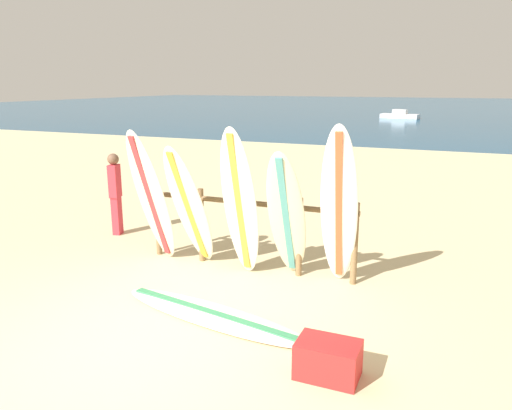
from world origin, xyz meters
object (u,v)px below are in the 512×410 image
at_px(surfboard_leaning_far_left, 151,198).
at_px(surfboard_leaning_center_right, 339,208).
at_px(surfboard_rack, 248,222).
at_px(small_boat_offshore, 400,115).
at_px(cooler_box, 328,359).
at_px(surfboard_leaning_center_left, 240,204).
at_px(surfboard_lying_on_sand, 213,315).
at_px(beachgoer_standing, 115,190).
at_px(surfboard_leaning_left, 189,207).
at_px(surfboard_leaning_center, 286,216).

xyz_separation_m(surfboard_leaning_far_left, surfboard_leaning_center_right, (2.85, 0.16, 0.08)).
xyz_separation_m(surfboard_rack, small_boat_offshore, (-1.90, 34.45, -0.47)).
xyz_separation_m(small_boat_offshore, cooler_box, (3.76, -36.80, -0.08)).
bearing_deg(surfboard_leaning_center_left, small_boat_offshore, 93.20).
bearing_deg(surfboard_lying_on_sand, surfboard_leaning_center_right, 51.29).
distance_m(surfboard_rack, small_boat_offshore, 34.50).
bearing_deg(beachgoer_standing, surfboard_leaning_center_left, -19.20).
distance_m(surfboard_leaning_left, surfboard_leaning_center, 1.49).
bearing_deg(surfboard_leaning_center_right, small_boat_offshore, 95.48).
distance_m(surfboard_rack, surfboard_lying_on_sand, 1.85).
xyz_separation_m(surfboard_leaning_left, surfboard_leaning_center_right, (2.21, 0.13, 0.18)).
distance_m(beachgoer_standing, small_boat_offshore, 33.82).
relative_size(surfboard_leaning_far_left, surfboard_lying_on_sand, 0.76).
bearing_deg(cooler_box, surfboard_leaning_left, 143.33).
xyz_separation_m(beachgoer_standing, cooler_box, (4.81, -3.00, -0.66)).
bearing_deg(surfboard_leaning_far_left, cooler_box, -30.52).
bearing_deg(cooler_box, beachgoer_standing, 148.05).
distance_m(surfboard_lying_on_sand, small_boat_offshore, 36.20).
distance_m(surfboard_leaning_far_left, surfboard_leaning_center_right, 2.86).
xyz_separation_m(surfboard_leaning_center_left, surfboard_lying_on_sand, (0.23, -1.29, -1.07)).
bearing_deg(surfboard_leaning_center_right, cooler_box, -78.40).
distance_m(surfboard_leaning_center, small_boat_offshore, 34.85).
relative_size(beachgoer_standing, cooler_box, 2.53).
distance_m(surfboard_leaning_center, surfboard_leaning_center_right, 0.74).
bearing_deg(surfboard_leaning_far_left, surfboard_rack, 16.30).
bearing_deg(surfboard_leaning_center_right, surfboard_rack, 169.96).
bearing_deg(surfboard_leaning_center_left, surfboard_rack, 96.42).
bearing_deg(surfboard_leaning_center, surfboard_leaning_far_left, -176.77).
height_order(surfboard_rack, beachgoer_standing, beachgoer_standing).
distance_m(surfboard_leaning_far_left, surfboard_lying_on_sand, 2.36).
relative_size(surfboard_leaning_center_left, surfboard_leaning_center_right, 0.97).
bearing_deg(surfboard_lying_on_sand, surfboard_leaning_left, 128.98).
bearing_deg(small_boat_offshore, cooler_box, -84.16).
height_order(surfboard_leaning_left, small_boat_offshore, surfboard_leaning_left).
xyz_separation_m(surfboard_leaning_far_left, surfboard_leaning_center, (2.13, 0.12, -0.10)).
bearing_deg(small_boat_offshore, surfboard_leaning_far_left, -89.21).
distance_m(surfboard_lying_on_sand, cooler_box, 1.72).
bearing_deg(surfboard_lying_on_sand, small_boat_offshore, 93.45).
bearing_deg(surfboard_leaning_left, surfboard_leaning_center, 3.53).
bearing_deg(surfboard_leaning_far_left, small_boat_offshore, 90.79).
xyz_separation_m(surfboard_rack, beachgoer_standing, (-2.95, 0.65, 0.11)).
bearing_deg(small_boat_offshore, surfboard_rack, -86.84).
bearing_deg(surfboard_rack, small_boat_offshore, 93.16).
bearing_deg(beachgoer_standing, surfboard_leaning_far_left, -34.76).
height_order(surfboard_leaning_center, cooler_box, surfboard_leaning_center).
height_order(surfboard_rack, surfboard_leaning_center_right, surfboard_leaning_center_right).
relative_size(surfboard_leaning_far_left, surfboard_leaning_center_left, 0.96).
distance_m(surfboard_rack, surfboard_leaning_center_left, 0.55).
relative_size(surfboard_leaning_center, small_boat_offshore, 0.63).
xyz_separation_m(surfboard_leaning_center_right, beachgoer_standing, (-4.38, 0.90, -0.31)).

